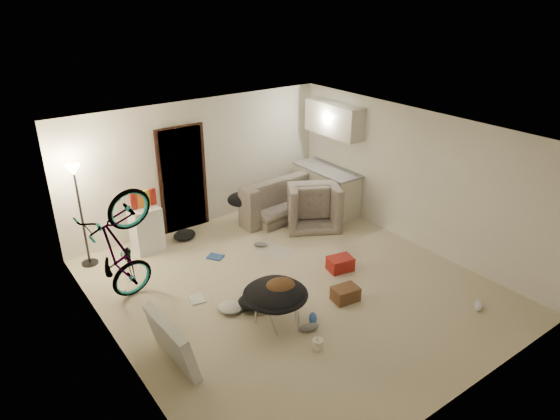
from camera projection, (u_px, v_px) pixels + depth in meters
floor at (292, 287)px, 8.00m from camera, size 5.50×6.00×0.02m
ceiling at (294, 135)px, 6.96m from camera, size 5.50×6.00×0.02m
wall_back at (199, 163)px, 9.70m from camera, size 5.50×0.02×2.50m
wall_front at (466, 314)px, 5.26m from camera, size 5.50×0.02×2.50m
wall_left at (111, 273)px, 6.00m from camera, size 0.02×6.00×2.50m
wall_right at (415, 178)px, 8.96m from camera, size 0.02×6.00×2.50m
doorway at (182, 179)px, 9.55m from camera, size 0.85×0.10×2.04m
door_trim at (183, 180)px, 9.53m from camera, size 0.97×0.04×2.10m
floor_lamp at (78, 194)px, 8.12m from camera, size 0.28×0.28×1.81m
kitchen_counter at (326, 190)px, 10.59m from camera, size 0.60×1.50×0.88m
counter_top at (327, 170)px, 10.40m from camera, size 0.64×1.54×0.04m
kitchen_uppers at (334, 119)px, 10.04m from camera, size 0.38×1.40×0.65m
sofa at (280, 199)px, 10.49m from camera, size 2.18×0.94×0.63m
armchair at (311, 206)px, 10.07m from camera, size 1.35×1.30×0.67m
bicycle at (123, 275)px, 7.40m from camera, size 1.98×1.03×1.10m
book_asset at (299, 331)px, 6.96m from camera, size 0.31×0.29×0.02m
mini_fridge at (146, 229)px, 8.97m from camera, size 0.50×0.50×0.84m
snack_box_0 at (133, 201)px, 8.64m from camera, size 0.10×0.08×0.30m
snack_box_1 at (140, 200)px, 8.70m from camera, size 0.10×0.07×0.30m
snack_box_2 at (146, 198)px, 8.77m from camera, size 0.12×0.10×0.30m
snack_box_3 at (153, 196)px, 8.83m from camera, size 0.11×0.08×0.30m
saucer_chair at (275, 299)px, 7.00m from camera, size 0.92×0.92×0.65m
hoodie at (280, 287)px, 6.93m from camera, size 0.50×0.42×0.22m
sofa_drape at (241, 199)px, 9.89m from camera, size 0.64×0.57×0.28m
tv_box at (172, 342)px, 6.25m from camera, size 0.30×1.04×0.69m
drink_case_a at (345, 294)px, 7.62m from camera, size 0.43×0.33×0.22m
drink_case_b at (340, 264)px, 8.43m from camera, size 0.46×0.38×0.24m
juicer at (318, 343)px, 6.61m from camera, size 0.14×0.14×0.20m
newspaper at (275, 250)px, 9.09m from camera, size 0.61×0.69×0.01m
book_blue at (215, 257)px, 8.85m from camera, size 0.32×0.34×0.03m
book_white at (197, 299)px, 7.67m from camera, size 0.26×0.32×0.03m
shoe_1 at (261, 245)px, 9.20m from camera, size 0.25×0.25×0.09m
shoe_2 at (313, 318)px, 7.16m from camera, size 0.25×0.28×0.10m
shoe_3 at (309, 327)px, 6.96m from camera, size 0.32×0.20×0.11m
shoe_4 at (479, 305)px, 7.44m from camera, size 0.30×0.25×0.11m
clothes_lump_a at (255, 301)px, 7.48m from camera, size 0.64×0.58×0.17m
clothes_lump_b at (185, 235)px, 9.50m from camera, size 0.60×0.58×0.14m
clothes_lump_c at (230, 307)px, 7.39m from camera, size 0.51×0.50×0.12m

